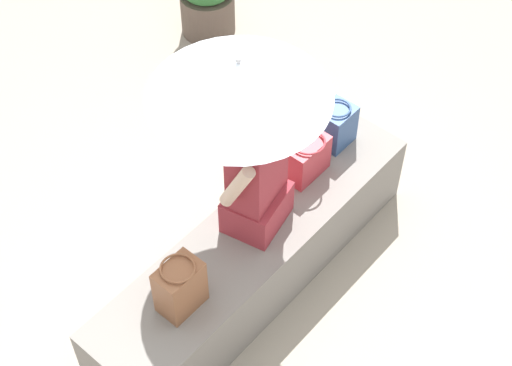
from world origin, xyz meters
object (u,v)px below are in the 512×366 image
object	(u,v)px
person_seated	(257,173)
tote_bag_canvas	(180,287)
shoulder_bag_spare	(336,125)
parasol	(239,80)
handbag_black	(307,158)

from	to	relation	value
person_seated	tote_bag_canvas	xyz separation A→B (m)	(0.65, 0.07, -0.23)
shoulder_bag_spare	parasol	bearing A→B (deg)	-2.84
handbag_black	person_seated	bearing A→B (deg)	1.25
handbag_black	shoulder_bag_spare	size ratio (longest dim) A/B	0.97
tote_bag_canvas	shoulder_bag_spare	size ratio (longest dim) A/B	1.16
person_seated	handbag_black	bearing A→B (deg)	-178.75
handbag_black	parasol	bearing A→B (deg)	-8.17
person_seated	tote_bag_canvas	world-z (taller)	person_seated
parasol	tote_bag_canvas	bearing A→B (deg)	13.32
person_seated	handbag_black	distance (m)	0.52
parasol	tote_bag_canvas	xyz separation A→B (m)	(0.62, 0.15, -0.84)
person_seated	handbag_black	xyz separation A→B (m)	(-0.45, -0.01, -0.26)
person_seated	shoulder_bag_spare	world-z (taller)	person_seated
person_seated	handbag_black	size ratio (longest dim) A/B	3.36
person_seated	handbag_black	world-z (taller)	person_seated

